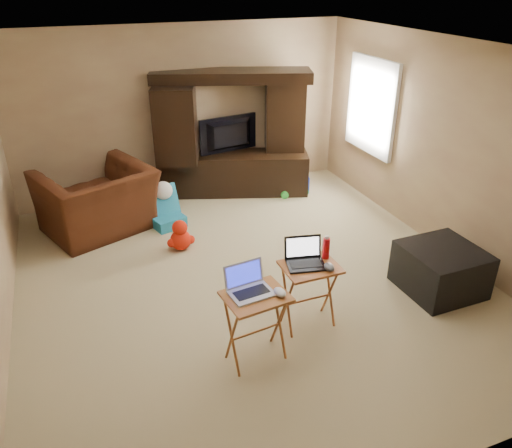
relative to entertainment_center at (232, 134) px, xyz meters
name	(u,v)px	position (x,y,z in m)	size (l,w,h in m)	color
floor	(250,279)	(-0.65, -2.43, -0.94)	(5.50, 5.50, 0.00)	tan
ceiling	(248,49)	(-0.65, -2.43, 1.56)	(5.50, 5.50, 0.00)	silver
wall_back	(184,113)	(-0.65, 0.32, 0.31)	(5.00, 5.00, 0.00)	tan
wall_front	(419,344)	(-0.65, -5.18, 0.31)	(5.00, 5.00, 0.00)	tan
wall_right	(445,148)	(1.85, -2.43, 0.31)	(5.50, 5.50, 0.00)	tan
window_pane	(372,106)	(1.83, -0.88, 0.46)	(1.20, 1.20, 0.00)	white
window_frame	(371,106)	(1.81, -0.88, 0.46)	(0.06, 1.14, 1.34)	white
entertainment_center	(232,134)	(0.00, 0.00, 0.00)	(2.29, 0.57, 1.87)	black
television	(231,135)	(0.00, 0.07, -0.04)	(0.95, 0.12, 0.55)	black
recliner	(97,201)	(-2.09, -0.60, -0.50)	(1.33, 1.16, 0.86)	#471E0F
child_rocker	(167,208)	(-1.23, -0.79, -0.67)	(0.40, 0.46, 0.54)	#196B8B
plush_toy	(180,235)	(-1.21, -1.48, -0.73)	(0.36, 0.30, 0.40)	red
push_toy	(291,181)	(0.81, -0.39, -0.74)	(0.53, 0.38, 0.40)	#1932C8
ottoman	(441,269)	(1.21, -3.37, -0.69)	(0.78, 0.78, 0.50)	black
tray_table_left	(256,328)	(-1.06, -3.67, -0.59)	(0.53, 0.43, 0.69)	#A55528
tray_table_right	(309,296)	(-0.40, -3.40, -0.60)	(0.52, 0.42, 0.68)	#A64E28
laptop_left	(251,282)	(-1.09, -3.64, -0.12)	(0.36, 0.30, 0.24)	silver
laptop_right	(306,255)	(-0.44, -3.38, -0.14)	(0.35, 0.29, 0.24)	black
mouse_left	(280,292)	(-0.87, -3.74, -0.22)	(0.09, 0.14, 0.06)	silver
mouse_right	(329,267)	(-0.27, -3.52, -0.23)	(0.09, 0.14, 0.06)	#3E3E43
water_bottle	(326,248)	(-0.20, -3.32, -0.15)	(0.07, 0.07, 0.21)	red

